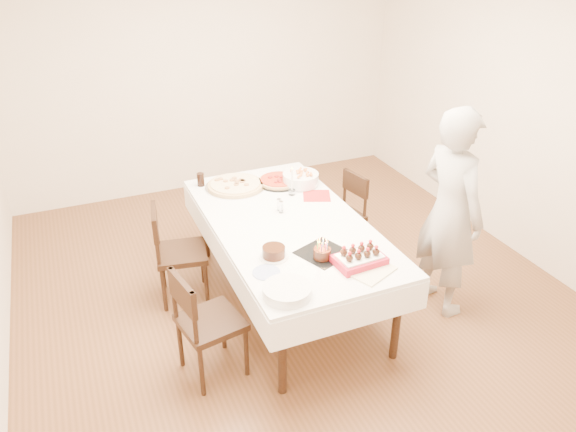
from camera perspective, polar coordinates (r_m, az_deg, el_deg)
name	(u,v)px	position (r m, az deg, el deg)	size (l,w,h in m)	color
floor	(295,295)	(4.85, 0.77, -8.02)	(5.00, 5.00, 0.00)	brown
wall_back	(206,71)	(6.46, -8.37, 14.36)	(4.50, 0.04, 2.70)	beige
wall_front	(561,367)	(2.44, 25.98, -13.64)	(4.50, 0.04, 2.70)	beige
wall_right	(530,111)	(5.46, 23.40, 9.79)	(0.04, 5.00, 2.70)	beige
dining_table	(288,262)	(4.58, 0.00, -4.72)	(1.14, 2.14, 0.75)	white
chair_right_savory	(340,216)	(5.25, 5.30, -0.01)	(0.40, 0.40, 0.79)	black
chair_left_savory	(181,253)	(4.68, -10.77, -3.72)	(0.44, 0.44, 0.85)	black
chair_left_dessert	(211,322)	(3.92, -7.84, -10.64)	(0.44, 0.44, 0.85)	black
person	(450,213)	(4.49, 16.14, 0.32)	(0.62, 0.41, 1.70)	#9F9A96
pizza_white	(235,185)	(4.97, -5.37, 3.15)	(0.53, 0.53, 0.04)	beige
pizza_pepperoni	(279,181)	(5.03, -0.95, 3.60)	(0.39, 0.39, 0.04)	red
red_placemat	(317,196)	(4.81, 2.92, 2.05)	(0.23, 0.23, 0.01)	#B21E1E
pasta_bowl	(301,179)	(4.98, 1.29, 3.81)	(0.32, 0.32, 0.10)	white
taper_candle	(292,181)	(4.76, 0.40, 3.62)	(0.06, 0.06, 0.27)	white
shaker_pair	(281,207)	(4.51, -0.71, 0.92)	(0.09, 0.09, 0.10)	white
cola_glass	(201,180)	(5.02, -8.87, 3.68)	(0.06, 0.06, 0.12)	black
layer_cake	(274,252)	(3.92, -1.46, -3.71)	(0.21, 0.21, 0.09)	#32180C
cake_board	(323,253)	(4.00, 3.59, -3.80)	(0.31, 0.31, 0.01)	black
birthday_cake	(322,249)	(3.89, 3.50, -3.38)	(0.12, 0.12, 0.13)	#38170F
strawberry_box	(359,259)	(3.88, 7.27, -4.31)	(0.34, 0.23, 0.08)	#A31226
box_lid	(373,272)	(3.83, 8.59, -5.66)	(0.30, 0.20, 0.03)	beige
plate_stack	(287,291)	(3.56, -0.11, -7.61)	(0.31, 0.31, 0.06)	white
china_plate	(266,272)	(3.78, -2.21, -5.75)	(0.19, 0.19, 0.01)	white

